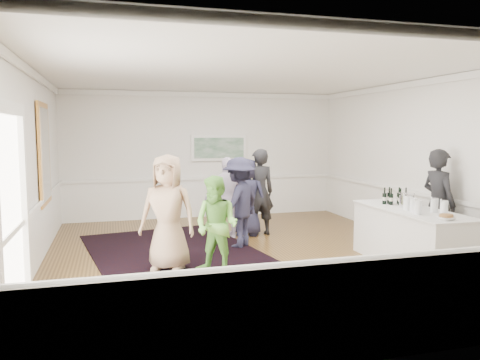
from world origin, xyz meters
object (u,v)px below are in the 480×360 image
object	(u,v)px
ice_bucket	(406,201)
nut_bowl	(446,217)
guest_dark_a	(239,202)
serving_table	(410,237)
bartender	(438,204)
guest_lilac	(228,198)
guest_dark_b	(259,192)
guest_tan	(168,213)
guest_green	(217,225)
guest_navy	(247,197)

from	to	relation	value
ice_bucket	nut_bowl	xyz separation A→B (m)	(-0.10, -1.10, -0.08)
guest_dark_a	ice_bucket	size ratio (longest dim) A/B	6.62
serving_table	bartender	bearing A→B (deg)	22.07
guest_lilac	guest_dark_a	distance (m)	0.80
guest_dark_a	guest_dark_b	size ratio (longest dim) A/B	0.93
guest_tan	guest_green	bearing A→B (deg)	-5.60
guest_dark_a	guest_navy	size ratio (longest dim) A/B	1.05
guest_lilac	guest_dark_a	xyz separation A→B (m)	(0.02, -0.80, 0.02)
guest_lilac	ice_bucket	world-z (taller)	guest_lilac
serving_table	guest_navy	bearing A→B (deg)	124.57
guest_dark_b	nut_bowl	bearing A→B (deg)	111.17
guest_dark_b	serving_table	bearing A→B (deg)	118.86
guest_green	guest_navy	size ratio (longest dim) A/B	0.94
bartender	nut_bowl	world-z (taller)	bartender
guest_dark_a	ice_bucket	world-z (taller)	guest_dark_a
bartender	guest_lilac	bearing A→B (deg)	47.39
guest_dark_a	ice_bucket	bearing A→B (deg)	100.58
guest_lilac	ice_bucket	size ratio (longest dim) A/B	6.46
bartender	guest_dark_a	world-z (taller)	bartender
guest_dark_a	ice_bucket	xyz separation A→B (m)	(2.42, -1.78, 0.19)
guest_tan	ice_bucket	xyz separation A→B (m)	(3.91, -0.62, 0.13)
guest_navy	guest_dark_a	bearing A→B (deg)	95.79
guest_tan	nut_bowl	bearing A→B (deg)	0.29
guest_tan	guest_navy	size ratio (longest dim) A/B	1.13
guest_dark_a	nut_bowl	size ratio (longest dim) A/B	6.92
guest_lilac	guest_dark_a	bearing A→B (deg)	96.93
guest_navy	bartender	bearing A→B (deg)	167.95
guest_lilac	guest_navy	distance (m)	0.46
bartender	nut_bowl	distance (m)	1.49
guest_tan	ice_bucket	distance (m)	3.96
serving_table	bartender	world-z (taller)	bartender
ice_bucket	serving_table	bearing A→B (deg)	-96.12
guest_dark_b	guest_navy	bearing A→B (deg)	-5.28
bartender	guest_dark_a	bearing A→B (deg)	57.49
bartender	ice_bucket	world-z (taller)	bartender
guest_dark_a	guest_navy	xyz separation A→B (m)	(0.43, 0.91, -0.04)
serving_table	guest_navy	world-z (taller)	guest_navy
guest_green	guest_navy	xyz separation A→B (m)	(1.22, 2.47, 0.05)
guest_green	nut_bowl	world-z (taller)	guest_green
guest_dark_b	nut_bowl	distance (m)	4.11
serving_table	guest_green	xyz separation A→B (m)	(-3.19, 0.39, 0.29)
guest_dark_b	bartender	bearing A→B (deg)	132.06
serving_table	ice_bucket	bearing A→B (deg)	83.88
bartender	nut_bowl	size ratio (longest dim) A/B	7.67
guest_tan	ice_bucket	bearing A→B (deg)	15.57
guest_lilac	guest_dark_b	bearing A→B (deg)	-166.44
guest_navy	nut_bowl	distance (m)	4.23
guest_dark_b	nut_bowl	xyz separation A→B (m)	(1.63, -3.77, 0.05)
guest_green	guest_lilac	size ratio (longest dim) A/B	0.91
serving_table	ice_bucket	xyz separation A→B (m)	(0.02, 0.17, 0.58)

